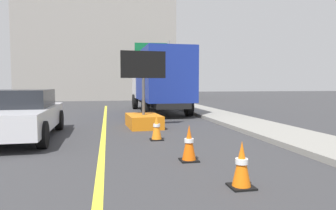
{
  "coord_description": "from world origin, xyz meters",
  "views": [
    {
      "loc": [
        0.15,
        2.54,
        1.55
      ],
      "look_at": [
        1.08,
        7.22,
        1.21
      ],
      "focal_mm": 32.28,
      "sensor_mm": 36.0,
      "label": 1
    }
  ],
  "objects_px": {
    "pickup_car": "(17,114)",
    "highway_guide_sign": "(159,60)",
    "arrow_board_trailer": "(144,114)",
    "traffic_cone_mid_lane": "(242,165)",
    "box_truck": "(160,80)",
    "traffic_cone_far_lane": "(189,143)",
    "traffic_cone_curbside": "(157,127)"
  },
  "relations": [
    {
      "from": "pickup_car",
      "to": "highway_guide_sign",
      "type": "distance_m",
      "value": 16.52
    },
    {
      "from": "arrow_board_trailer",
      "to": "traffic_cone_mid_lane",
      "type": "xyz_separation_m",
      "value": [
        0.7,
        -6.55,
        -0.13
      ]
    },
    {
      "from": "arrow_board_trailer",
      "to": "box_truck",
      "type": "xyz_separation_m",
      "value": [
        1.49,
        5.3,
        1.29
      ]
    },
    {
      "from": "box_truck",
      "to": "traffic_cone_far_lane",
      "type": "xyz_separation_m",
      "value": [
        -1.15,
        -10.19,
        -1.41
      ]
    },
    {
      "from": "highway_guide_sign",
      "to": "traffic_cone_mid_lane",
      "type": "distance_m",
      "value": 20.28
    },
    {
      "from": "highway_guide_sign",
      "to": "traffic_cone_far_lane",
      "type": "distance_m",
      "value": 18.69
    },
    {
      "from": "pickup_car",
      "to": "traffic_cone_far_lane",
      "type": "xyz_separation_m",
      "value": [
        4.12,
        -3.36,
        -0.34
      ]
    },
    {
      "from": "arrow_board_trailer",
      "to": "traffic_cone_curbside",
      "type": "xyz_separation_m",
      "value": [
        0.07,
        -2.52,
        -0.13
      ]
    },
    {
      "from": "box_truck",
      "to": "pickup_car",
      "type": "distance_m",
      "value": 8.69
    },
    {
      "from": "pickup_car",
      "to": "box_truck",
      "type": "bearing_deg",
      "value": 52.35
    },
    {
      "from": "traffic_cone_mid_lane",
      "to": "traffic_cone_far_lane",
      "type": "xyz_separation_m",
      "value": [
        -0.36,
        1.66,
        0.01
      ]
    },
    {
      "from": "box_truck",
      "to": "traffic_cone_far_lane",
      "type": "distance_m",
      "value": 10.35
    },
    {
      "from": "traffic_cone_far_lane",
      "to": "traffic_cone_curbside",
      "type": "height_order",
      "value": "traffic_cone_far_lane"
    },
    {
      "from": "box_truck",
      "to": "highway_guide_sign",
      "type": "distance_m",
      "value": 8.35
    },
    {
      "from": "highway_guide_sign",
      "to": "arrow_board_trailer",
      "type": "bearing_deg",
      "value": -101.8
    },
    {
      "from": "highway_guide_sign",
      "to": "traffic_cone_far_lane",
      "type": "relative_size",
      "value": 6.83
    },
    {
      "from": "arrow_board_trailer",
      "to": "traffic_cone_far_lane",
      "type": "distance_m",
      "value": 4.9
    },
    {
      "from": "arrow_board_trailer",
      "to": "box_truck",
      "type": "bearing_deg",
      "value": 74.26
    },
    {
      "from": "traffic_cone_mid_lane",
      "to": "traffic_cone_curbside",
      "type": "bearing_deg",
      "value": 98.96
    },
    {
      "from": "pickup_car",
      "to": "highway_guide_sign",
      "type": "relative_size",
      "value": 0.92
    },
    {
      "from": "pickup_car",
      "to": "traffic_cone_far_lane",
      "type": "relative_size",
      "value": 6.27
    },
    {
      "from": "pickup_car",
      "to": "traffic_cone_far_lane",
      "type": "distance_m",
      "value": 5.33
    },
    {
      "from": "arrow_board_trailer",
      "to": "traffic_cone_far_lane",
      "type": "xyz_separation_m",
      "value": [
        0.35,
        -4.88,
        -0.12
      ]
    },
    {
      "from": "box_truck",
      "to": "traffic_cone_mid_lane",
      "type": "xyz_separation_m",
      "value": [
        -0.79,
        -11.85,
        -1.42
      ]
    },
    {
      "from": "pickup_car",
      "to": "arrow_board_trailer",
      "type": "bearing_deg",
      "value": 22.01
    },
    {
      "from": "traffic_cone_curbside",
      "to": "box_truck",
      "type": "bearing_deg",
      "value": 79.65
    },
    {
      "from": "pickup_car",
      "to": "highway_guide_sign",
      "type": "bearing_deg",
      "value": 66.23
    },
    {
      "from": "box_truck",
      "to": "traffic_cone_mid_lane",
      "type": "bearing_deg",
      "value": -93.83
    },
    {
      "from": "pickup_car",
      "to": "highway_guide_sign",
      "type": "height_order",
      "value": "highway_guide_sign"
    },
    {
      "from": "traffic_cone_curbside",
      "to": "arrow_board_trailer",
      "type": "bearing_deg",
      "value": 91.5
    },
    {
      "from": "arrow_board_trailer",
      "to": "traffic_cone_curbside",
      "type": "relative_size",
      "value": 3.76
    },
    {
      "from": "highway_guide_sign",
      "to": "traffic_cone_mid_lane",
      "type": "xyz_separation_m",
      "value": [
        -2.09,
        -19.93,
        -3.08
      ]
    }
  ]
}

